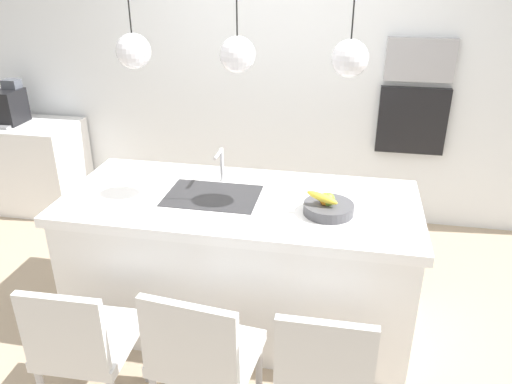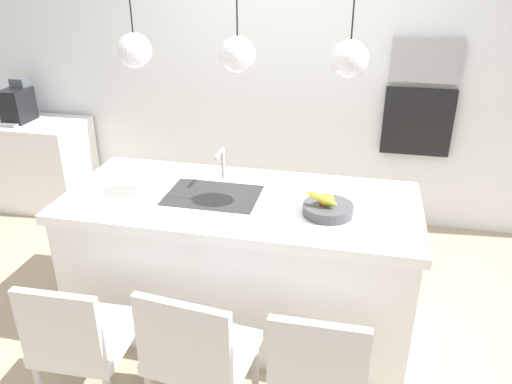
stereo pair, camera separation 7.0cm
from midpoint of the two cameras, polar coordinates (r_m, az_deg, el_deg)
The scene contains 16 objects.
floor at distance 3.49m, azimuth -1.06°, elevation -13.92°, with size 6.60×6.60×0.00m, color tan.
back_wall at distance 4.42m, azimuth 3.89°, elevation 13.34°, with size 6.00×0.10×2.60m, color white.
kitchen_island at distance 3.23m, azimuth -1.12°, elevation -7.75°, with size 2.13×0.94×0.89m.
sink_basin at distance 3.05m, azimuth -4.29°, elevation -0.46°, with size 0.56×0.40×0.02m, color #2D2D30.
faucet at distance 3.18m, azimuth -3.29°, elevation 3.55°, with size 0.02×0.17×0.22m.
fruit_bowl at distance 2.84m, azimuth 8.81°, elevation -1.74°, with size 0.28×0.28×0.15m.
side_counter at distance 5.27m, azimuth -23.90°, elevation 3.07°, with size 1.10×0.60×0.83m, color white.
coffee_machine at distance 5.11m, azimuth -25.11°, elevation 9.05°, with size 0.20×0.35×0.38m.
microwave at distance 4.30m, azimuth 19.22°, elevation 13.94°, with size 0.54×0.08×0.34m, color #9E9EA3.
oven at distance 4.42m, azimuth 18.31°, elevation 7.60°, with size 0.56×0.08×0.56m, color black.
chair_near at distance 2.70m, azimuth -18.52°, elevation -15.51°, with size 0.44×0.48×0.87m.
chair_middle at distance 2.48m, azimuth -5.88°, elevation -17.75°, with size 0.52×0.47×0.89m.
chair_far at distance 2.40m, azimuth 7.91°, elevation -19.88°, with size 0.44×0.43×0.90m.
pendant_light_left at distance 2.94m, azimuth -12.95°, elevation 15.45°, with size 0.19×0.19×0.79m.
pendant_light_center at distance 2.75m, azimuth -1.35°, elevation 15.40°, with size 0.19×0.19×0.79m.
pendant_light_right at distance 2.68m, azimuth 11.38°, elevation 14.67°, with size 0.19×0.19×0.79m.
Camera 2 is at (0.68, -2.63, 2.19)m, focal length 35.18 mm.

